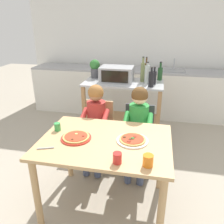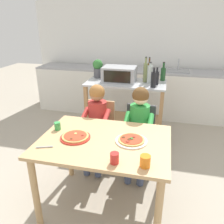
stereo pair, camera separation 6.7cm
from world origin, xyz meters
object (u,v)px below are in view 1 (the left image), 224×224
at_px(toaster_oven, 117,74).
at_px(bottle_brown_beer, 143,72).
at_px(bottle_dark_olive_oil, 151,79).
at_px(serving_spoon, 46,148).
at_px(kitchen_island_cart, 123,101).
at_px(dining_chair_right, 138,134).
at_px(pizza_plate_white, 132,140).
at_px(drinking_cup_red, 117,158).
at_px(potted_herb_plant, 95,68).
at_px(drinking_cup_green, 57,127).
at_px(drinking_cup_orange, 148,161).
at_px(dining_table, 105,150).
at_px(child_in_red_shirt, 95,119).
at_px(child_in_green_shirt, 138,123).
at_px(dining_chair_left, 98,129).
at_px(pizza_plate_red_rimmed, 76,137).
at_px(bottle_tall_green_wine, 146,71).
at_px(bottle_slim_sauce, 154,77).
at_px(bottle_squat_spirits, 160,73).
at_px(bottle_clear_vinegar, 147,74).

height_order(toaster_oven, bottle_brown_beer, bottle_brown_beer).
height_order(bottle_dark_olive_oil, serving_spoon, bottle_dark_olive_oil).
relative_size(kitchen_island_cart, dining_chair_right, 1.41).
relative_size(bottle_brown_beer, pizza_plate_white, 1.27).
xyz_separation_m(dining_chair_right, drinking_cup_red, (-0.07, -1.01, 0.31)).
xyz_separation_m(potted_herb_plant, pizza_plate_white, (0.78, -1.59, -0.30)).
xyz_separation_m(pizza_plate_white, drinking_cup_green, (-0.74, 0.06, 0.03)).
xyz_separation_m(bottle_dark_olive_oil, drinking_cup_orange, (0.06, -1.57, -0.22)).
xyz_separation_m(dining_table, pizza_plate_white, (0.24, 0.03, 0.12)).
bearing_deg(bottle_brown_beer, child_in_red_shirt, -117.08).
bearing_deg(child_in_red_shirt, child_in_green_shirt, -3.92).
height_order(dining_chair_left, drinking_cup_orange, drinking_cup_orange).
bearing_deg(pizza_plate_white, potted_herb_plant, 116.20).
relative_size(dining_chair_right, child_in_green_shirt, 0.77).
distance_m(kitchen_island_cart, pizza_plate_red_rimmed, 1.49).
bearing_deg(serving_spoon, child_in_green_shirt, 49.55).
bearing_deg(toaster_oven, serving_spoon, -99.62).
distance_m(dining_chair_right, drinking_cup_red, 1.06).
bearing_deg(potted_herb_plant, dining_table, -71.51).
bearing_deg(child_in_green_shirt, bottle_tall_green_wine, 89.93).
distance_m(bottle_slim_sauce, drinking_cup_green, 1.59).
relative_size(bottle_squat_spirits, child_in_red_shirt, 0.26).
xyz_separation_m(bottle_brown_beer, drinking_cup_red, (-0.03, -1.84, -0.26)).
xyz_separation_m(bottle_squat_spirits, child_in_green_shirt, (-0.21, -1.09, -0.34)).
xyz_separation_m(bottle_squat_spirits, drinking_cup_orange, (-0.05, -1.97, -0.22)).
distance_m(potted_herb_plant, child_in_red_shirt, 1.11).
distance_m(bottle_squat_spirits, child_in_red_shirt, 1.32).
relative_size(dining_chair_right, drinking_cup_red, 9.50).
bearing_deg(bottle_brown_beer, child_in_green_shirt, -87.49).
bearing_deg(dining_chair_right, pizza_plate_white, -90.03).
bearing_deg(child_in_red_shirt, bottle_brown_beer, 62.92).
bearing_deg(bottle_squat_spirits, kitchen_island_cart, -157.19).
height_order(bottle_squat_spirits, dining_chair_right, bottle_squat_spirits).
bearing_deg(bottle_squat_spirits, bottle_slim_sauce, -107.05).
relative_size(bottle_clear_vinegar, potted_herb_plant, 1.08).
distance_m(kitchen_island_cart, bottle_slim_sauce, 0.59).
xyz_separation_m(bottle_slim_sauce, pizza_plate_white, (-0.13, -1.38, -0.24)).
distance_m(bottle_brown_beer, serving_spoon, 1.90).
relative_size(dining_table, dining_chair_left, 1.44).
height_order(bottle_squat_spirits, serving_spoon, bottle_squat_spirits).
bearing_deg(dining_chair_left, bottle_squat_spirits, 52.64).
bearing_deg(kitchen_island_cart, dining_chair_left, -105.54).
distance_m(toaster_oven, bottle_clear_vinegar, 0.44).
bearing_deg(drinking_cup_green, bottle_squat_spirits, 58.92).
relative_size(toaster_oven, bottle_tall_green_wine, 1.38).
relative_size(bottle_squat_spirits, serving_spoon, 1.94).
relative_size(bottle_dark_olive_oil, dining_chair_left, 0.33).
height_order(bottle_tall_green_wine, pizza_plate_white, bottle_tall_green_wine).
bearing_deg(drinking_cup_red, dining_table, 117.52).
distance_m(bottle_squat_spirits, child_in_green_shirt, 1.16).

